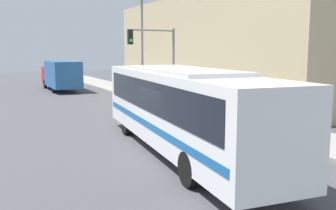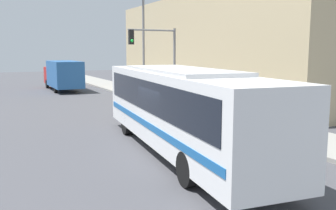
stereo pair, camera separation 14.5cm
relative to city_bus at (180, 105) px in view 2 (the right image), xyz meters
The scene contains 11 objects.
ground_plane 1.90m from the city_bus, behind, with size 120.00×120.00×0.00m, color #47474C.
sidewalk 20.84m from the city_bus, 73.95° to the left, with size 3.34×70.00×0.17m.
building_facade 17.22m from the city_bus, 52.43° to the left, with size 6.00×25.16×8.05m.
city_bus is the anchor object (origin of this frame).
delivery_truck 24.79m from the city_bus, 89.07° to the left, with size 2.44×8.27×2.85m.
fire_hydrant 5.75m from the city_bus, 33.51° to the left, with size 0.21×0.28×0.79m.
traffic_light_pole 10.61m from the city_bus, 69.41° to the left, with size 3.28×0.35×5.09m.
parking_meter 9.50m from the city_bus, 60.42° to the left, with size 0.14×0.14×1.28m.
street_lamp 16.21m from the city_bus, 73.33° to the left, with size 2.77×0.28×7.83m.
pedestrian_near_corner 11.00m from the city_bus, 56.47° to the left, with size 0.34×0.34×1.60m.
pedestrian_mid_block 11.67m from the city_bus, 60.28° to the left, with size 0.34×0.34×1.58m.
Camera 2 is at (-6.02, -12.07, 3.83)m, focal length 40.00 mm.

